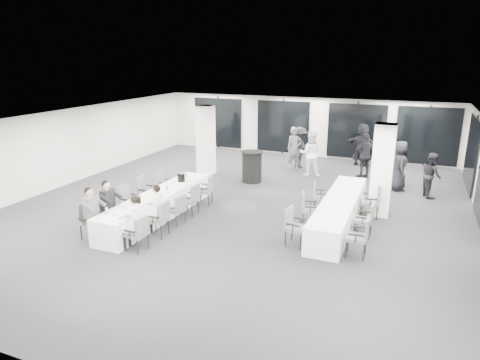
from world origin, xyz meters
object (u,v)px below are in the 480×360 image
object	(u,v)px
chair_side_right_mid	(367,218)
standing_guest_g	(208,136)
chair_side_right_near	(361,234)
chair_main_right_mid	(178,208)
chair_main_right_second	(160,217)
standing_guest_a	(294,146)
standing_guest_d	(365,153)
standing_guest_e	(399,163)
chair_main_left_fourth	(145,190)
standing_guest_c	(300,145)
banquet_table_main	(158,206)
chair_side_left_far	(318,194)
ice_bucket_far	(181,177)
chair_side_left_mid	(308,207)
standing_guest_f	(363,142)
standing_guest_b	(311,151)
banquet_table_side	(339,211)
chair_main_left_far	(164,183)
chair_side_right_far	(373,199)
ice_bucket_near	(137,201)
chair_main_left_second	(106,211)
chair_side_left_near	(294,224)
chair_main_right_fourth	(192,198)
standing_guest_h	(432,172)
chair_main_right_near	(139,232)
chair_main_left_mid	(128,199)
cocktail_table	(252,167)
chair_main_left_near	(89,218)

from	to	relation	value
chair_side_right_mid	standing_guest_g	bearing A→B (deg)	49.43
chair_side_right_near	chair_main_right_mid	bearing A→B (deg)	87.10
chair_main_right_second	standing_guest_a	world-z (taller)	standing_guest_a
standing_guest_d	standing_guest_e	distance (m)	1.73
chair_main_right_mid	chair_main_left_fourth	bearing A→B (deg)	76.84
standing_guest_e	chair_main_right_mid	bearing A→B (deg)	120.67
standing_guest_c	banquet_table_main	bearing A→B (deg)	102.68
chair_main_right_second	chair_main_right_mid	size ratio (longest dim) A/B	1.10
chair_side_left_far	standing_guest_a	size ratio (longest dim) A/B	0.43
ice_bucket_far	standing_guest_d	bearing A→B (deg)	46.19
chair_side_left_mid	standing_guest_f	world-z (taller)	standing_guest_f
standing_guest_b	standing_guest_g	bearing A→B (deg)	-27.47
banquet_table_side	chair_main_left_far	size ratio (longest dim) A/B	5.53
chair_side_left_far	standing_guest_c	xyz separation A→B (m)	(-1.90, 4.87, 0.50)
chair_side_right_near	chair_side_right_far	distance (m)	2.82
chair_main_right_mid	ice_bucket_near	bearing A→B (deg)	149.82
chair_side_right_far	ice_bucket_near	bearing A→B (deg)	109.04
chair_main_left_second	chair_main_left_fourth	distance (m)	1.92
chair_side_left_mid	chair_side_left_near	bearing A→B (deg)	-12.46
chair_side_left_near	standing_guest_a	distance (m)	7.72
chair_main_right_fourth	chair_side_right_near	xyz separation A→B (m)	(5.10, -0.93, 0.03)
standing_guest_c	standing_guest_h	world-z (taller)	standing_guest_c
chair_side_left_far	standing_guest_c	world-z (taller)	standing_guest_c
chair_main_right_mid	ice_bucket_near	world-z (taller)	ice_bucket_near
chair_main_right_fourth	standing_guest_h	size ratio (longest dim) A/B	0.54
chair_main_right_near	standing_guest_d	world-z (taller)	standing_guest_d
banquet_table_main	chair_side_left_near	size ratio (longest dim) A/B	5.08
chair_main_right_fourth	standing_guest_a	bearing A→B (deg)	-11.40
chair_main_left_fourth	chair_side_left_near	bearing A→B (deg)	73.41
chair_main_right_mid	chair_main_left_mid	bearing A→B (deg)	105.38
chair_side_left_far	standing_guest_e	size ratio (longest dim) A/B	0.43
chair_main_left_far	chair_main_right_mid	bearing A→B (deg)	36.80
cocktail_table	standing_guest_e	xyz separation A→B (m)	(5.25, 1.03, 0.42)
chair_side_right_far	chair_main_left_fourth	bearing A→B (deg)	93.58
cocktail_table	standing_guest_h	world-z (taller)	standing_guest_h
cocktail_table	chair_side_left_far	xyz separation A→B (m)	(3.03, -2.06, -0.10)
chair_main_right_near	chair_main_right_mid	bearing A→B (deg)	7.15
banquet_table_main	chair_side_right_mid	world-z (taller)	chair_side_right_mid
banquet_table_main	chair_main_right_mid	distance (m)	0.87
standing_guest_c	chair_side_left_mid	bearing A→B (deg)	137.21
chair_side_right_mid	standing_guest_e	world-z (taller)	standing_guest_e
chair_side_right_mid	chair_side_right_far	size ratio (longest dim) A/B	0.91
chair_main_left_near	ice_bucket_far	xyz separation A→B (m)	(0.85, 3.39, 0.33)
chair_main_left_mid	standing_guest_d	distance (m)	9.31
chair_main_right_second	standing_guest_e	distance (m)	8.87
chair_main_left_second	standing_guest_g	xyz separation A→B (m)	(-1.46, 9.33, 0.46)
chair_side_left_near	chair_side_left_mid	xyz separation A→B (m)	(0.01, 1.49, -0.03)
chair_side_right_mid	standing_guest_b	world-z (taller)	standing_guest_b
chair_main_left_fourth	chair_side_left_far	xyz separation A→B (m)	(5.11, 1.98, -0.09)
chair_main_left_far	chair_main_right_second	world-z (taller)	chair_main_right_second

